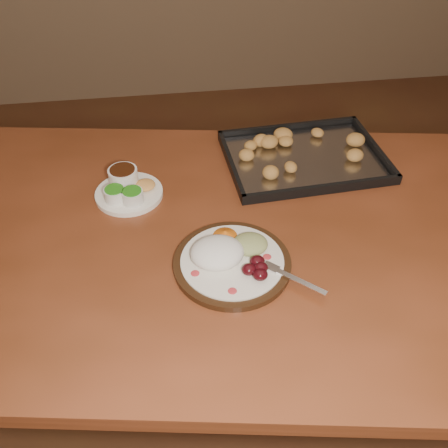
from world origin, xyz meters
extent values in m
plane|color=brown|center=(0.00, 0.00, 0.00)|extent=(4.00, 4.00, 0.00)
cube|color=brown|center=(-0.09, -0.16, 0.73)|extent=(1.63, 1.14, 0.04)
cylinder|color=#533B18|center=(-0.69, 0.32, 0.35)|extent=(0.07, 0.07, 0.71)
cylinder|color=#533B18|center=(0.65, 0.10, 0.35)|extent=(0.07, 0.07, 0.71)
cylinder|color=black|center=(-0.07, -0.27, 0.76)|extent=(0.25, 0.25, 0.01)
cylinder|color=silver|center=(-0.07, -0.27, 0.77)|extent=(0.22, 0.22, 0.01)
ellipsoid|color=#B82C33|center=(-0.15, -0.30, 0.77)|extent=(0.02, 0.02, 0.00)
ellipsoid|color=#B82C33|center=(-0.08, -0.35, 0.77)|extent=(0.02, 0.02, 0.00)
ellipsoid|color=#B82C33|center=(0.01, -0.27, 0.77)|extent=(0.02, 0.02, 0.00)
ellipsoid|color=#B82C33|center=(-0.13, -0.21, 0.77)|extent=(0.02, 0.02, 0.00)
ellipsoid|color=silver|center=(-0.10, -0.26, 0.78)|extent=(0.15, 0.14, 0.05)
ellipsoid|color=#490A13|center=(-0.04, -0.31, 0.78)|extent=(0.03, 0.03, 0.02)
ellipsoid|color=#490A13|center=(-0.01, -0.31, 0.78)|extent=(0.03, 0.03, 0.02)
ellipsoid|color=#490A13|center=(-0.02, -0.29, 0.78)|extent=(0.03, 0.03, 0.02)
ellipsoid|color=#490A13|center=(-0.02, -0.33, 0.78)|extent=(0.03, 0.03, 0.02)
ellipsoid|color=tan|center=(-0.02, -0.23, 0.78)|extent=(0.10, 0.10, 0.03)
cone|color=#CB5D12|center=(-0.07, -0.19, 0.78)|extent=(0.06, 0.06, 0.02)
cube|color=white|center=(0.06, -0.35, 0.77)|extent=(0.10, 0.09, 0.00)
cube|color=white|center=(0.01, -0.30, 0.77)|extent=(0.04, 0.04, 0.00)
cylinder|color=white|center=(-0.01, -0.29, 0.77)|extent=(0.02, 0.02, 0.00)
cylinder|color=white|center=(-0.01, -0.29, 0.77)|extent=(0.02, 0.02, 0.00)
cylinder|color=white|center=(0.00, -0.29, 0.77)|extent=(0.02, 0.02, 0.00)
cylinder|color=white|center=(0.00, -0.28, 0.77)|extent=(0.02, 0.02, 0.00)
cylinder|color=white|center=(-0.29, 0.01, 0.76)|extent=(0.17, 0.17, 0.01)
cylinder|color=silver|center=(-0.32, -0.02, 0.78)|extent=(0.05, 0.05, 0.03)
cylinder|color=#2B871B|center=(-0.32, -0.02, 0.79)|extent=(0.05, 0.05, 0.00)
cylinder|color=silver|center=(-0.28, -0.03, 0.78)|extent=(0.05, 0.05, 0.03)
cylinder|color=#2B871B|center=(-0.28, -0.03, 0.79)|extent=(0.05, 0.05, 0.00)
cylinder|color=white|center=(-0.30, 0.04, 0.78)|extent=(0.07, 0.07, 0.04)
cylinder|color=#331609|center=(-0.30, 0.04, 0.80)|extent=(0.06, 0.06, 0.00)
ellipsoid|color=#E6A851|center=(-0.25, 0.02, 0.77)|extent=(0.05, 0.05, 0.02)
cube|color=black|center=(0.19, 0.10, 0.75)|extent=(0.44, 0.33, 0.01)
cube|color=black|center=(0.18, 0.24, 0.77)|extent=(0.42, 0.04, 0.02)
cube|color=black|center=(0.20, -0.05, 0.77)|extent=(0.42, 0.04, 0.02)
cube|color=black|center=(0.39, 0.11, 0.77)|extent=(0.03, 0.31, 0.02)
cube|color=black|center=(-0.02, 0.08, 0.77)|extent=(0.03, 0.31, 0.02)
cube|color=#BDBDC2|center=(0.19, 0.10, 0.76)|extent=(0.41, 0.30, 0.00)
ellipsoid|color=#C08943|center=(0.24, 0.10, 0.78)|extent=(0.05, 0.04, 0.03)
ellipsoid|color=#C08943|center=(0.28, 0.14, 0.78)|extent=(0.06, 0.06, 0.03)
ellipsoid|color=#C08943|center=(0.21, 0.18, 0.78)|extent=(0.06, 0.06, 0.03)
ellipsoid|color=#C08943|center=(0.16, 0.14, 0.78)|extent=(0.05, 0.05, 0.03)
ellipsoid|color=#C08943|center=(0.12, 0.15, 0.78)|extent=(0.06, 0.06, 0.03)
ellipsoid|color=#C08943|center=(0.14, 0.10, 0.78)|extent=(0.06, 0.06, 0.03)
ellipsoid|color=#C08943|center=(0.08, 0.07, 0.78)|extent=(0.06, 0.06, 0.03)
ellipsoid|color=#C08943|center=(0.14, 0.02, 0.78)|extent=(0.06, 0.06, 0.03)
ellipsoid|color=#C08943|center=(0.17, 0.04, 0.78)|extent=(0.05, 0.05, 0.03)
ellipsoid|color=#C08943|center=(0.23, 0.03, 0.78)|extent=(0.06, 0.06, 0.03)
ellipsoid|color=#C08943|center=(0.23, 0.08, 0.78)|extent=(0.06, 0.06, 0.03)
camera|label=1|loc=(-0.19, -1.00, 1.53)|focal=40.00mm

